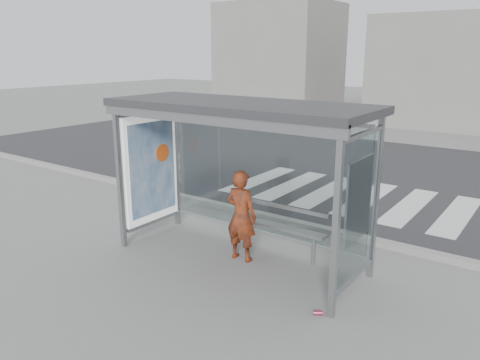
% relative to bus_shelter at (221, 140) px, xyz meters
% --- Properties ---
extents(ground, '(80.00, 80.00, 0.00)m').
position_rel_bus_shelter_xyz_m(ground, '(0.37, -0.06, -1.98)').
color(ground, gray).
rests_on(ground, ground).
extents(road, '(30.00, 10.00, 0.01)m').
position_rel_bus_shelter_xyz_m(road, '(0.37, 6.94, -1.98)').
color(road, '#29292C').
rests_on(road, ground).
extents(curb, '(30.00, 0.18, 0.12)m').
position_rel_bus_shelter_xyz_m(curb, '(0.37, 1.89, -1.92)').
color(curb, gray).
rests_on(curb, ground).
extents(crosswalk, '(5.55, 3.00, 0.00)m').
position_rel_bus_shelter_xyz_m(crosswalk, '(0.37, 4.44, -1.98)').
color(crosswalk, silver).
rests_on(crosswalk, ground).
extents(bus_shelter, '(4.25, 1.65, 2.62)m').
position_rel_bus_shelter_xyz_m(bus_shelter, '(0.00, 0.00, 0.00)').
color(bus_shelter, gray).
rests_on(bus_shelter, ground).
extents(building_left, '(6.00, 5.00, 6.00)m').
position_rel_bus_shelter_xyz_m(building_left, '(-9.63, 17.94, 1.02)').
color(building_left, gray).
rests_on(building_left, ground).
extents(building_center, '(8.00, 5.00, 5.00)m').
position_rel_bus_shelter_xyz_m(building_center, '(0.37, 17.94, 0.52)').
color(building_center, gray).
rests_on(building_center, ground).
extents(person, '(0.57, 0.38, 1.53)m').
position_rel_bus_shelter_xyz_m(person, '(0.39, 0.00, -1.22)').
color(person, '#BE6511').
rests_on(person, ground).
extents(bench, '(1.68, 0.21, 0.87)m').
position_rel_bus_shelter_xyz_m(bench, '(0.81, 0.52, -1.47)').
color(bench, slate).
rests_on(bench, ground).
extents(soda_can, '(0.13, 0.12, 0.06)m').
position_rel_bus_shelter_xyz_m(soda_can, '(2.21, -0.82, -1.95)').
color(soda_can, '#CA3B5F').
rests_on(soda_can, ground).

